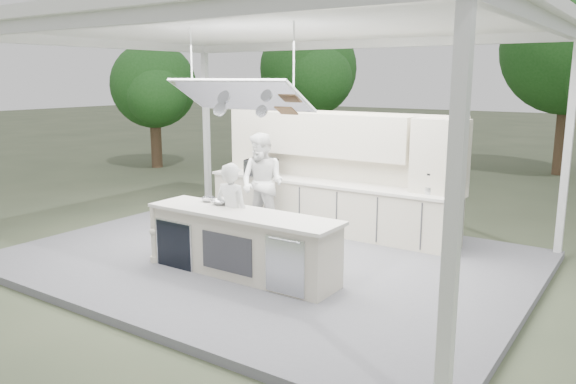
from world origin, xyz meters
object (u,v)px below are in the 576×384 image
Objects in this scene: back_counter at (326,206)px; demo_island at (241,243)px; head_chef at (232,215)px; sous_chef at (262,183)px.

demo_island is at bearing -86.37° from back_counter.
demo_island is at bearing 146.98° from head_chef.
back_counter is at bearing 39.35° from sous_chef.
head_chef is 1.98m from sous_chef.
back_counter is 2.71× the size of sous_chef.
demo_island is 1.92× the size of head_chef.
head_chef is at bearing -67.82° from sous_chef.
demo_island is 2.82m from back_counter.
head_chef is (-0.33, 0.21, 0.33)m from demo_island.
back_counter is (-0.18, 2.81, 0.00)m from demo_island.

